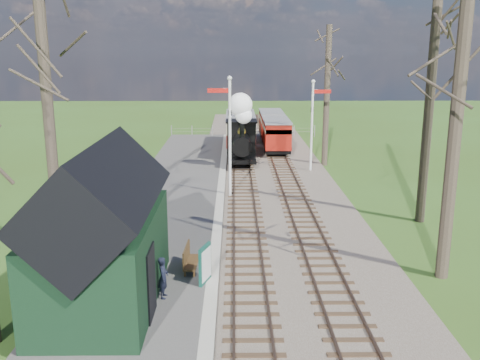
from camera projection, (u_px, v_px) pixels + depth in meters
The scene contains 18 objects.
distant_hills at pixel (247, 215), 78.53m from camera, with size 114.40×48.00×22.02m.
ballast_bed at pixel (263, 171), 33.51m from camera, with size 8.00×60.00×0.10m, color brown.
track_near at pixel (242, 170), 33.48m from camera, with size 1.60×60.00×0.15m.
track_far at pixel (283, 170), 33.51m from camera, with size 1.60×60.00×0.15m.
platform at pixel (172, 207), 25.67m from camera, with size 5.00×44.00×0.20m, color #474442.
coping_strip at pixel (219, 207), 25.70m from camera, with size 0.40×44.00×0.21m, color #B2AD9E.
station_shed at pixel (103, 234), 15.44m from camera, with size 3.25×6.30×4.78m.
semaphore_near at pixel (228, 128), 26.81m from camera, with size 1.22×0.24×6.22m.
semaphore_far at pixel (313, 119), 32.76m from camera, with size 1.22×0.24×5.72m.
bare_trees at pixel (281, 109), 20.73m from camera, with size 15.51×22.39×12.00m.
fence_line at pixel (243, 131), 46.98m from camera, with size 12.60×0.08×1.00m.
locomotive at pixel (241, 134), 34.65m from camera, with size 1.89×4.40×4.71m.
coach at pixel (241, 129), 40.68m from camera, with size 2.20×7.54×2.31m.
red_carriage_a at pixel (276, 135), 39.15m from camera, with size 1.91×4.73×2.01m.
red_carriage_b at pixel (271, 125), 44.50m from camera, with size 1.91×4.73×2.01m.
sign_board at pixel (205, 264), 17.00m from camera, with size 0.36×0.83×1.24m.
bench at pixel (189, 258), 18.09m from camera, with size 0.49×1.45×0.82m.
person at pixel (163, 277), 15.95m from camera, with size 0.47×0.31×1.28m, color black.
Camera 1 is at (-0.48, -10.67, 7.45)m, focal length 40.00 mm.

